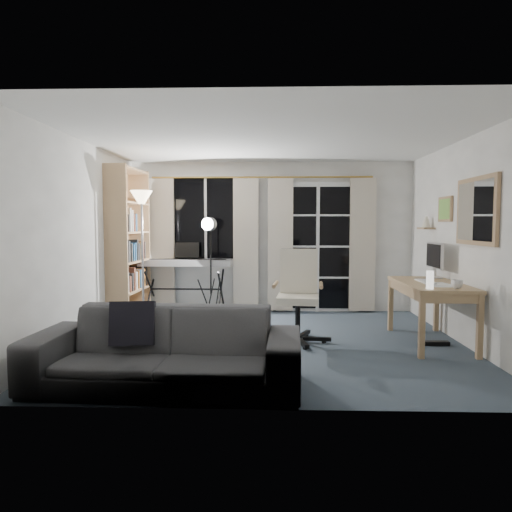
{
  "coord_description": "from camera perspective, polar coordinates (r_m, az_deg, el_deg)",
  "views": [
    {
      "loc": [
        -0.01,
        -5.38,
        1.41
      ],
      "look_at": [
        -0.19,
        0.35,
        1.01
      ],
      "focal_mm": 32.0,
      "sensor_mm": 36.0,
      "label": 1
    }
  ],
  "objects": [
    {
      "name": "torchiere_lamp",
      "position": [
        6.36,
        -14.09,
        4.67
      ],
      "size": [
        0.32,
        0.32,
        1.86
      ],
      "rotation": [
        0.0,
        0.0,
        0.1
      ],
      "color": "#B2B2B7",
      "rests_on": "floor"
    },
    {
      "name": "sofa",
      "position": [
        4.05,
        -11.25,
        -9.76
      ],
      "size": [
        2.33,
        0.78,
        0.9
      ],
      "rotation": [
        0.0,
        0.0,
        -0.05
      ],
      "color": "#343336",
      "rests_on": "floor"
    },
    {
      "name": "framed_print",
      "position": [
        6.34,
        22.58,
        5.43
      ],
      "size": [
        0.03,
        0.42,
        0.32
      ],
      "color": "tan",
      "rests_on": "floor"
    },
    {
      "name": "french_door",
      "position": [
        7.4,
        7.69,
        1.0
      ],
      "size": [
        1.32,
        0.09,
        2.11
      ],
      "color": "white",
      "rests_on": "floor"
    },
    {
      "name": "mug",
      "position": [
        5.31,
        23.82,
        -3.12
      ],
      "size": [
        0.12,
        0.09,
        0.12
      ],
      "primitive_type": "imported",
      "rotation": [
        0.0,
        0.0,
        -0.01
      ],
      "color": "silver",
      "rests_on": "desk"
    },
    {
      "name": "floor",
      "position": [
        5.56,
        1.86,
        -10.77
      ],
      "size": [
        4.5,
        4.0,
        0.02
      ],
      "primitive_type": "cube",
      "color": "#384451",
      "rests_on": "ground"
    },
    {
      "name": "bookshelf",
      "position": [
        6.9,
        -16.12,
        0.9
      ],
      "size": [
        0.39,
        1.04,
        2.22
      ],
      "rotation": [
        0.0,
        0.0,
        -0.03
      ],
      "color": "tan",
      "rests_on": "floor"
    },
    {
      "name": "wall_shelf",
      "position": [
        6.78,
        20.5,
        3.75
      ],
      "size": [
        0.16,
        0.3,
        0.18
      ],
      "color": "tan",
      "rests_on": "floor"
    },
    {
      "name": "keyboard_piano",
      "position": [
        7.22,
        -8.78,
        -0.94
      ],
      "size": [
        1.45,
        0.71,
        1.04
      ],
      "rotation": [
        0.0,
        0.0,
        -0.01
      ],
      "color": "black",
      "rests_on": "floor"
    },
    {
      "name": "desk",
      "position": [
        5.76,
        20.99,
        -4.01
      ],
      "size": [
        0.68,
        1.35,
        0.72
      ],
      "rotation": [
        0.0,
        0.0,
        -0.01
      ],
      "color": "tan",
      "rests_on": "floor"
    },
    {
      "name": "studio_light",
      "position": [
        6.85,
        -5.85,
        2.56
      ],
      "size": [
        0.34,
        0.34,
        1.54
      ],
      "rotation": [
        0.0,
        0.0,
        -0.31
      ],
      "color": "black",
      "rests_on": "floor"
    },
    {
      "name": "office_chair",
      "position": [
        5.56,
        5.31,
        -3.83
      ],
      "size": [
        0.75,
        0.77,
        1.11
      ],
      "rotation": [
        0.0,
        0.0,
        -0.1
      ],
      "color": "black",
      "rests_on": "floor"
    },
    {
      "name": "monitor",
      "position": [
        6.21,
        21.42,
        -0.09
      ],
      "size": [
        0.17,
        0.52,
        0.45
      ],
      "rotation": [
        0.0,
        0.0,
        -0.01
      ],
      "color": "silver",
      "rests_on": "desk"
    },
    {
      "name": "window",
      "position": [
        7.42,
        -6.28,
        4.69
      ],
      "size": [
        1.2,
        0.08,
        1.4
      ],
      "color": "white",
      "rests_on": "floor"
    },
    {
      "name": "desk_clutter",
      "position": [
        5.54,
        21.12,
        -5.02
      ],
      "size": [
        0.43,
        0.82,
        0.91
      ],
      "rotation": [
        0.0,
        0.0,
        -0.01
      ],
      "color": "white",
      "rests_on": "desk"
    },
    {
      "name": "wall_mirror",
      "position": [
        5.5,
        25.83,
        5.08
      ],
      "size": [
        0.04,
        0.94,
        0.74
      ],
      "color": "tan",
      "rests_on": "floor"
    },
    {
      "name": "curtains",
      "position": [
        7.27,
        0.79,
        1.52
      ],
      "size": [
        3.6,
        0.07,
        2.13
      ],
      "color": "gold",
      "rests_on": "floor"
    }
  ]
}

